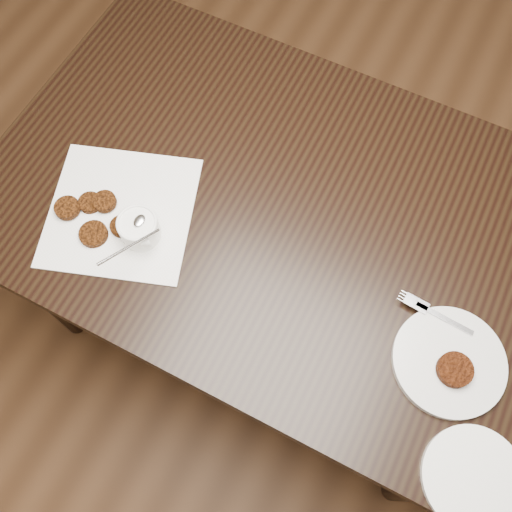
# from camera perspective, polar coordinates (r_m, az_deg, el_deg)

# --- Properties ---
(floor) EXTENTS (4.00, 4.00, 0.00)m
(floor) POSITION_cam_1_polar(r_m,az_deg,el_deg) (1.83, 0.33, -11.05)
(floor) COLOR #51321C
(floor) RESTS_ON ground
(table) EXTENTS (1.28, 0.82, 0.75)m
(table) POSITION_cam_1_polar(r_m,az_deg,el_deg) (1.52, 2.00, -1.63)
(table) COLOR black
(table) RESTS_ON floor
(napkin) EXTENTS (0.38, 0.38, 0.00)m
(napkin) POSITION_cam_1_polar(r_m,az_deg,el_deg) (1.20, -13.77, 4.45)
(napkin) COLOR white
(napkin) RESTS_ON table
(sauce_ramekin) EXTENTS (0.13, 0.13, 0.12)m
(sauce_ramekin) POSITION_cam_1_polar(r_m,az_deg,el_deg) (1.12, -12.26, 3.47)
(sauce_ramekin) COLOR white
(sauce_ramekin) RESTS_ON napkin
(patty_cluster) EXTENTS (0.24, 0.24, 0.02)m
(patty_cluster) POSITION_cam_1_polar(r_m,az_deg,el_deg) (1.20, -16.01, 4.40)
(patty_cluster) COLOR #57280B
(patty_cluster) RESTS_ON napkin
(plate_with_patty) EXTENTS (0.23, 0.23, 0.03)m
(plate_with_patty) POSITION_cam_1_polar(r_m,az_deg,el_deg) (1.11, 19.41, -10.14)
(plate_with_patty) COLOR silver
(plate_with_patty) RESTS_ON table
(plate_empty) EXTENTS (0.24, 0.24, 0.01)m
(plate_empty) POSITION_cam_1_polar(r_m,az_deg,el_deg) (1.10, 21.56, -20.59)
(plate_empty) COLOR white
(plate_empty) RESTS_ON table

